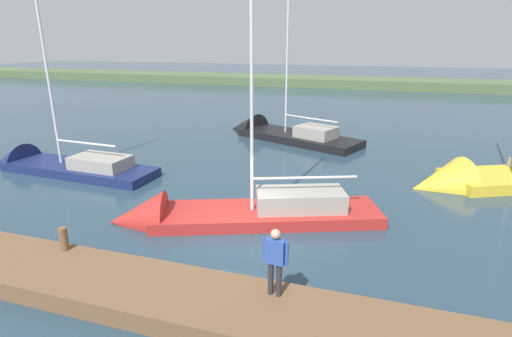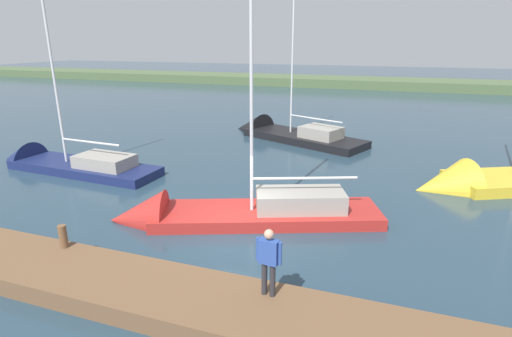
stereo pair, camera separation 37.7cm
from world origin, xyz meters
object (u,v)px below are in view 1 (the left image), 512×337
mooring_post_near (64,239)px  person_on_dock (275,258)px  sailboat_behind_pier (275,135)px  sailboat_near_dock (55,167)px  sailboat_mid_channel (494,183)px  sailboat_far_left (223,216)px

mooring_post_near → person_on_dock: bearing=177.9°
sailboat_behind_pier → sailboat_near_dock: sailboat_behind_pier is taller
sailboat_near_dock → sailboat_mid_channel: bearing=-165.2°
sailboat_behind_pier → sailboat_mid_channel: (-12.21, 6.32, 0.00)m
mooring_post_near → sailboat_mid_channel: sailboat_mid_channel is taller
mooring_post_near → sailboat_far_left: sailboat_far_left is taller
sailboat_behind_pier → sailboat_near_dock: size_ratio=1.30×
mooring_post_near → sailboat_far_left: bearing=-127.5°
sailboat_near_dock → sailboat_far_left: 11.09m
mooring_post_near → person_on_dock: size_ratio=0.41×
mooring_post_near → sailboat_behind_pier: (-1.53, -18.01, -0.77)m
sailboat_far_left → person_on_dock: size_ratio=6.76×
sailboat_near_dock → person_on_dock: bearing=154.4°
person_on_dock → mooring_post_near: bearing=93.3°
sailboat_near_dock → sailboat_mid_channel: 21.57m
mooring_post_near → sailboat_near_dock: size_ratio=0.07×
mooring_post_near → person_on_dock: (-6.44, 0.24, 0.66)m
mooring_post_near → sailboat_far_left: 5.40m
sailboat_behind_pier → sailboat_far_left: sailboat_behind_pier is taller
sailboat_mid_channel → sailboat_far_left: bearing=9.0°
sailboat_mid_channel → sailboat_behind_pier: bearing=-53.7°
mooring_post_near → person_on_dock: 6.48m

